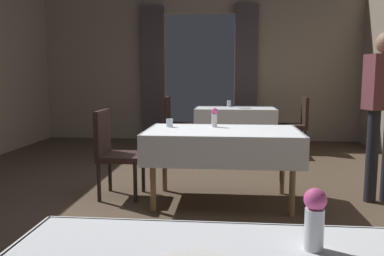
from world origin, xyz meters
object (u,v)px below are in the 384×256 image
object	(u,v)px
chair_far_left	(174,120)
person_waiter_by_doorway	(384,102)
dining_table_mid	(222,139)
dining_table_far	(235,114)
chair_far_right	(297,121)
flower_vase_mid	(214,117)
chair_mid_left	(114,149)
glass_far_a	(229,104)
glass_mid_b	(169,123)
flower_vase_near	(315,217)
plate_far_b	(244,108)

from	to	relation	value
chair_far_left	person_waiter_by_doorway	distance (m)	3.69
dining_table_mid	dining_table_far	xyz separation A→B (m)	(0.17, 2.84, -0.01)
chair_far_right	flower_vase_mid	bearing A→B (deg)	-116.39
chair_far_left	chair_mid_left	bearing A→B (deg)	-95.52
chair_mid_left	person_waiter_by_doorway	bearing A→B (deg)	1.81
chair_far_left	flower_vase_mid	distance (m)	2.77
dining_table_mid	glass_far_a	size ratio (longest dim) A/B	13.85
chair_far_left	glass_mid_b	bearing A→B (deg)	-83.14
dining_table_mid	person_waiter_by_doorway	size ratio (longest dim) A/B	0.89
glass_mid_b	glass_far_a	distance (m)	2.90
chair_mid_left	chair_far_left	xyz separation A→B (m)	(0.27, 2.76, 0.00)
dining_table_far	glass_mid_b	xyz separation A→B (m)	(-0.74, -2.67, 0.15)
chair_mid_left	flower_vase_mid	bearing A→B (deg)	6.71
chair_far_left	person_waiter_by_doorway	bearing A→B (deg)	-46.99
flower_vase_near	person_waiter_by_doorway	world-z (taller)	person_waiter_by_doorway
chair_far_left	glass_far_a	size ratio (longest dim) A/B	8.40
flower_vase_mid	plate_far_b	world-z (taller)	flower_vase_mid
dining_table_mid	plate_far_b	world-z (taller)	plate_far_b
flower_vase_mid	person_waiter_by_doorway	bearing A→B (deg)	-1.28
flower_vase_near	dining_table_far	bearing A→B (deg)	91.53
dining_table_far	glass_far_a	xyz separation A→B (m)	(-0.11, 0.16, 0.16)
flower_vase_mid	glass_mid_b	world-z (taller)	flower_vase_mid
glass_far_a	person_waiter_by_doorway	size ratio (longest dim) A/B	0.06
flower_vase_near	flower_vase_mid	world-z (taller)	flower_vase_mid
dining_table_far	person_waiter_by_doorway	bearing A→B (deg)	-61.76
glass_far_a	chair_far_right	bearing A→B (deg)	-5.80
person_waiter_by_doorway	flower_vase_near	bearing A→B (deg)	-113.80
dining_table_mid	chair_far_left	size ratio (longest dim) A/B	1.65
chair_mid_left	flower_vase_near	bearing A→B (deg)	-62.41
dining_table_mid	chair_far_right	world-z (taller)	chair_far_right
chair_far_left	flower_vase_near	world-z (taller)	flower_vase_near
flower_vase_near	chair_far_right	bearing A→B (deg)	80.79
flower_vase_near	flower_vase_mid	bearing A→B (deg)	97.99
glass_far_a	plate_far_b	xyz separation A→B (m)	(0.25, -0.35, -0.05)
glass_mid_b	person_waiter_by_doorway	distance (m)	2.18
dining_table_mid	glass_mid_b	bearing A→B (deg)	163.07
dining_table_far	flower_vase_near	distance (m)	5.58
plate_far_b	person_waiter_by_doorway	bearing A→B (deg)	-62.43
flower_vase_near	glass_mid_b	world-z (taller)	flower_vase_near
flower_vase_near	dining_table_mid	bearing A→B (deg)	96.74
chair_mid_left	glass_far_a	size ratio (longest dim) A/B	8.40
chair_far_right	glass_mid_b	distance (m)	3.26
flower_vase_near	person_waiter_by_doorway	distance (m)	3.18
plate_far_b	person_waiter_by_doorway	size ratio (longest dim) A/B	0.13
person_waiter_by_doorway	flower_vase_mid	bearing A→B (deg)	178.72
plate_far_b	flower_vase_mid	bearing A→B (deg)	-99.41
chair_far_left	glass_far_a	bearing A→B (deg)	9.18
flower_vase_near	glass_far_a	bearing A→B (deg)	92.56
dining_table_mid	chair_mid_left	xyz separation A→B (m)	(-1.15, 0.09, -0.14)
dining_table_far	glass_mid_b	world-z (taller)	glass_mid_b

